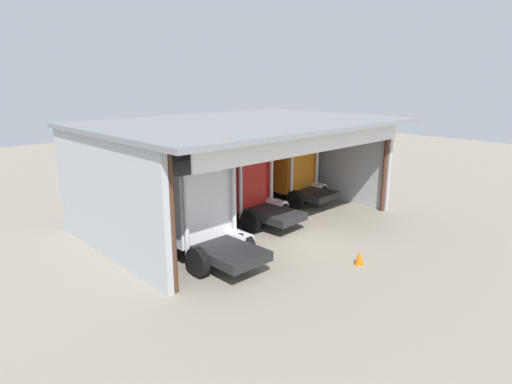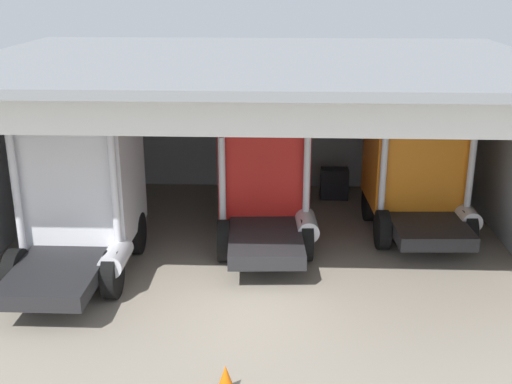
# 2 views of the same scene
# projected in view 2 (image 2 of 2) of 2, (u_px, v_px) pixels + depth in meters

# --- Properties ---
(ground_plane) EXTENTS (80.00, 80.00, 0.00)m
(ground_plane) POSITION_uv_depth(u_px,v_px,m) (250.00, 311.00, 14.02)
(ground_plane) COLOR gray
(ground_plane) RESTS_ON ground
(workshop_shed) EXTENTS (14.44, 10.34, 5.08)m
(workshop_shed) POSITION_uv_depth(u_px,v_px,m) (259.00, 106.00, 17.77)
(workshop_shed) COLOR #ADB2B7
(workshop_shed) RESTS_ON ground
(truck_white_left_bay) EXTENTS (2.70, 5.14, 3.69)m
(truck_white_left_bay) POSITION_uv_depth(u_px,v_px,m) (82.00, 194.00, 15.69)
(truck_white_left_bay) COLOR white
(truck_white_left_bay) RESTS_ON ground
(truck_red_center_left_bay) EXTENTS (2.80, 5.29, 3.46)m
(truck_red_center_left_bay) POSITION_uv_depth(u_px,v_px,m) (264.00, 174.00, 17.59)
(truck_red_center_left_bay) COLOR red
(truck_red_center_left_bay) RESTS_ON ground
(truck_orange_center_right_bay) EXTENTS (2.86, 4.55, 3.47)m
(truck_orange_center_right_bay) POSITION_uv_depth(u_px,v_px,m) (417.00, 168.00, 18.02)
(truck_orange_center_right_bay) COLOR orange
(truck_orange_center_right_bay) RESTS_ON ground
(oil_drum) EXTENTS (0.58, 0.58, 0.88)m
(oil_drum) POSITION_uv_depth(u_px,v_px,m) (333.00, 182.00, 21.39)
(oil_drum) COLOR gold
(oil_drum) RESTS_ON ground
(tool_cart) EXTENTS (0.90, 0.60, 1.00)m
(tool_cart) POSITION_uv_depth(u_px,v_px,m) (334.00, 183.00, 21.02)
(tool_cart) COLOR black
(tool_cart) RESTS_ON ground
(traffic_cone) EXTENTS (0.36, 0.36, 0.56)m
(traffic_cone) POSITION_uv_depth(u_px,v_px,m) (226.00, 379.00, 11.19)
(traffic_cone) COLOR orange
(traffic_cone) RESTS_ON ground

